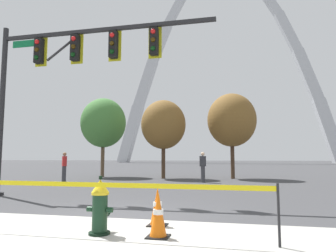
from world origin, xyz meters
TOP-DOWN VIEW (x-y plane):
  - ground_plane at (0.00, 0.00)m, footprint 240.00×240.00m
  - fire_hydrant at (0.25, -1.29)m, footprint 0.46×0.48m
  - caution_tape_barrier at (0.55, -1.41)m, footprint 5.21×0.10m
  - traffic_cone_by_hydrant at (1.05, -0.45)m, footprint 0.36×0.36m
  - traffic_cone_mid_sidewalk at (1.27, -1.27)m, footprint 0.36×0.36m
  - traffic_signal_gantry at (-3.16, 2.93)m, footprint 7.82×0.44m
  - monument_arch at (-0.00, 69.55)m, footprint 54.65×2.62m
  - tree_far_left at (-6.17, 12.92)m, footprint 3.05×3.05m
  - tree_left_mid at (-1.82, 12.36)m, footprint 2.82×2.82m
  - tree_center_left at (2.41, 13.11)m, footprint 3.04×3.04m
  - pedestrian_walking_left at (0.90, 9.86)m, footprint 0.36×0.23m
  - pedestrian_standing_center at (-6.53, 8.80)m, footprint 0.37×0.39m

SIDE VIEW (x-z plane):
  - ground_plane at x=0.00m, z-range 0.00..0.00m
  - traffic_cone_by_hydrant at x=1.05m, z-range -0.01..0.72m
  - traffic_cone_mid_sidewalk at x=1.27m, z-range -0.01..0.72m
  - fire_hydrant at x=0.25m, z-range -0.03..0.96m
  - caution_tape_barrier at x=0.55m, z-range 0.17..1.10m
  - pedestrian_walking_left at x=0.90m, z-range 0.02..1.61m
  - pedestrian_standing_center at x=-6.53m, z-range 0.02..1.61m
  - tree_left_mid at x=-1.82m, z-range 0.91..5.84m
  - tree_center_left at x=2.41m, z-range 0.98..6.30m
  - tree_far_left at x=-6.17m, z-range 0.98..6.32m
  - traffic_signal_gantry at x=-3.16m, z-range 1.40..7.40m
  - monument_arch at x=0.00m, z-range -3.28..48.86m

